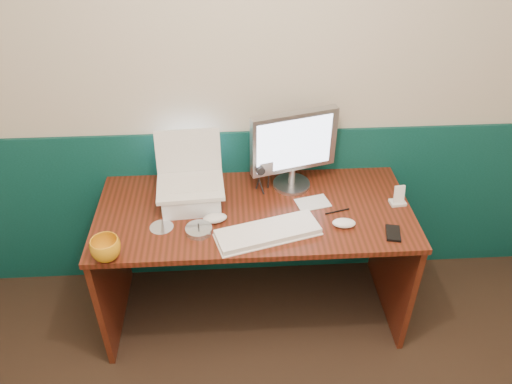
{
  "coord_description": "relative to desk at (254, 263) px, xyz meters",
  "views": [
    {
      "loc": [
        -0.2,
        -0.61,
        2.31
      ],
      "look_at": [
        -0.09,
        1.23,
        0.97
      ],
      "focal_mm": 35.0,
      "sensor_mm": 36.0,
      "label": 1
    }
  ],
  "objects": [
    {
      "name": "mug",
      "position": [
        -0.68,
        -0.31,
        0.43
      ],
      "size": [
        0.15,
        0.15,
        0.11
      ],
      "primitive_type": "imported",
      "rotation": [
        0.0,
        0.0,
        -0.16
      ],
      "color": "orange",
      "rests_on": "desk"
    },
    {
      "name": "cd_loose_a",
      "position": [
        -0.46,
        -0.11,
        0.38
      ],
      "size": [
        0.12,
        0.12,
        0.0
      ],
      "primitive_type": "cylinder",
      "color": "silver",
      "rests_on": "desk"
    },
    {
      "name": "papers",
      "position": [
        0.3,
        0.04,
        0.38
      ],
      "size": [
        0.19,
        0.15,
        0.0
      ],
      "primitive_type": "cube",
      "rotation": [
        0.0,
        0.0,
        0.24
      ],
      "color": "silver",
      "rests_on": "desk"
    },
    {
      "name": "mouse_left",
      "position": [
        -0.2,
        -0.08,
        0.39
      ],
      "size": [
        0.13,
        0.09,
        0.04
      ],
      "primitive_type": "ellipsoid",
      "rotation": [
        0.0,
        0.0,
        0.15
      ],
      "color": "silver",
      "rests_on": "desk"
    },
    {
      "name": "laptop_riser",
      "position": [
        -0.32,
        0.07,
        0.42
      ],
      "size": [
        0.3,
        0.26,
        0.1
      ],
      "primitive_type": "cube",
      "rotation": [
        0.0,
        0.0,
        0.06
      ],
      "color": "silver",
      "rests_on": "desk"
    },
    {
      "name": "laptop",
      "position": [
        -0.32,
        0.07,
        0.61
      ],
      "size": [
        0.35,
        0.28,
        0.28
      ],
      "primitive_type": null,
      "rotation": [
        0.0,
        0.0,
        0.06
      ],
      "color": "silver",
      "rests_on": "laptop_riser"
    },
    {
      "name": "mouse_right",
      "position": [
        0.43,
        -0.16,
        0.39
      ],
      "size": [
        0.12,
        0.08,
        0.04
      ],
      "primitive_type": "ellipsoid",
      "rotation": [
        0.0,
        0.0,
        -0.08
      ],
      "color": "white",
      "rests_on": "desk"
    },
    {
      "name": "pda",
      "position": [
        0.65,
        -0.23,
        0.38
      ],
      "size": [
        0.09,
        0.12,
        0.01
      ],
      "primitive_type": "cube",
      "rotation": [
        0.0,
        0.0,
        -0.21
      ],
      "color": "black",
      "rests_on": "desk"
    },
    {
      "name": "monitor",
      "position": [
        0.21,
        0.2,
        0.6
      ],
      "size": [
        0.47,
        0.25,
        0.46
      ],
      "primitive_type": null,
      "rotation": [
        0.0,
        0.0,
        0.27
      ],
      "color": "#A1A1A5",
      "rests_on": "desk"
    },
    {
      "name": "camcorder",
      "position": [
        0.06,
        0.17,
        0.47
      ],
      "size": [
        0.12,
        0.14,
        0.19
      ],
      "primitive_type": null,
      "rotation": [
        0.0,
        0.0,
        0.28
      ],
      "color": "#B2B1B6",
      "rests_on": "desk"
    },
    {
      "name": "cd_spindle",
      "position": [
        -0.27,
        -0.16,
        0.39
      ],
      "size": [
        0.13,
        0.13,
        0.03
      ],
      "primitive_type": "cylinder",
      "color": "#B3BDC3",
      "rests_on": "desk"
    },
    {
      "name": "keyboard",
      "position": [
        0.05,
        -0.2,
        0.39
      ],
      "size": [
        0.51,
        0.29,
        0.03
      ],
      "primitive_type": "cube",
      "rotation": [
        0.0,
        0.0,
        0.27
      ],
      "color": "white",
      "rests_on": "desk"
    },
    {
      "name": "pen",
      "position": [
        0.42,
        -0.04,
        0.38
      ],
      "size": [
        0.13,
        0.04,
        0.01
      ],
      "primitive_type": "cylinder",
      "rotation": [
        0.0,
        1.57,
        0.26
      ],
      "color": "black",
      "rests_on": "desk"
    },
    {
      "name": "wainscot",
      "position": [
        0.09,
        0.36,
        0.12
      ],
      "size": [
        3.48,
        0.02,
        1.0
      ],
      "primitive_type": "cube",
      "color": "#07352D",
      "rests_on": "ground"
    },
    {
      "name": "back_wall",
      "position": [
        0.09,
        0.37,
        0.88
      ],
      "size": [
        3.5,
        0.04,
        2.5
      ],
      "primitive_type": "cube",
      "color": "beige",
      "rests_on": "ground"
    },
    {
      "name": "dock",
      "position": [
        0.74,
        0.01,
        0.38
      ],
      "size": [
        0.08,
        0.07,
        0.01
      ],
      "primitive_type": "cube",
      "rotation": [
        0.0,
        0.0,
        0.09
      ],
      "color": "silver",
      "rests_on": "desk"
    },
    {
      "name": "desk",
      "position": [
        0.0,
        0.0,
        0.0
      ],
      "size": [
        1.6,
        0.7,
        0.75
      ],
      "primitive_type": "cube",
      "color": "#39170A",
      "rests_on": "ground"
    },
    {
      "name": "music_player",
      "position": [
        0.74,
        0.01,
        0.44
      ],
      "size": [
        0.06,
        0.03,
        0.09
      ],
      "primitive_type": "cube",
      "rotation": [
        -0.17,
        0.0,
        0.09
      ],
      "color": "white",
      "rests_on": "dock"
    }
  ]
}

